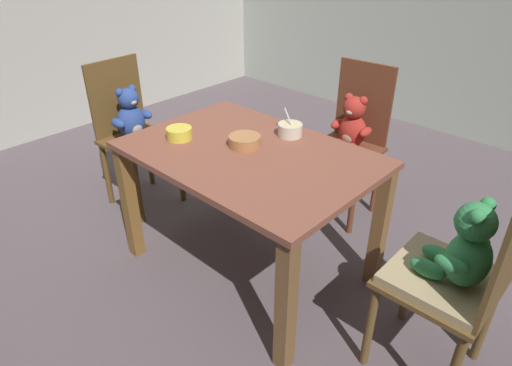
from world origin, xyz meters
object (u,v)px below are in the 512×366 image
Objects in this scene: teddy_chair_near_left at (132,125)px; porridge_bowl_terracotta_center at (245,141)px; porridge_bowl_cream_far_center at (290,129)px; teddy_chair_near_right at (458,267)px; teddy_chair_far_center at (351,133)px; dining_table at (249,172)px; porridge_bowl_yellow_near_left at (179,133)px.

teddy_chair_near_left is 0.99m from porridge_bowl_terracotta_center.
teddy_chair_near_right is at bearing -12.52° from porridge_bowl_cream_far_center.
teddy_chair_near_right is (0.96, -0.78, 0.01)m from teddy_chair_far_center.
porridge_bowl_cream_far_center is 0.26m from porridge_bowl_terracotta_center.
porridge_bowl_terracotta_center is at bearing -108.38° from porridge_bowl_cream_far_center.
dining_table is at bearing -95.51° from porridge_bowl_cream_far_center.
porridge_bowl_cream_far_center is at bearing 46.97° from porridge_bowl_yellow_near_left.
teddy_chair_near_left is 1.00× the size of teddy_chair_near_right.
teddy_chair_near_left is 0.71m from porridge_bowl_yellow_near_left.
teddy_chair_near_right reaches higher than porridge_bowl_cream_far_center.
porridge_bowl_terracotta_center is at bearing -11.57° from teddy_chair_far_center.
porridge_bowl_yellow_near_left is (-1.37, -0.19, 0.18)m from teddy_chair_near_right.
teddy_chair_near_left is 1.10m from porridge_bowl_cream_far_center.
porridge_bowl_cream_far_center is 0.82× the size of porridge_bowl_terracotta_center.
porridge_bowl_cream_far_center reaches higher than dining_table.
dining_table is at bearing -1.86° from teddy_chair_near_left.
teddy_chair_near_left reaches higher than teddy_chair_near_right.
porridge_bowl_cream_far_center reaches higher than porridge_bowl_terracotta_center.
porridge_bowl_terracotta_center is 0.34m from porridge_bowl_yellow_near_left.
teddy_chair_near_right is at bearing 1.47° from porridge_bowl_terracotta_center.
porridge_bowl_cream_far_center is at bearing -6.74° from teddy_chair_far_center.
teddy_chair_far_center is at bearing 66.96° from porridge_bowl_yellow_near_left.
teddy_chair_far_center is (0.06, 0.83, -0.05)m from dining_table.
teddy_chair_near_left is (-1.02, -0.00, -0.05)m from dining_table.
teddy_chair_far_center is 1.07m from porridge_bowl_yellow_near_left.
dining_table is 9.26× the size of porridge_bowl_cream_far_center.
teddy_chair_far_center is at bearing 86.10° from dining_table.
teddy_chair_near_left is at bearing -178.10° from porridge_bowl_terracotta_center.
dining_table is 0.41m from porridge_bowl_yellow_near_left.
teddy_chair_near_left is at bearing 168.98° from porridge_bowl_yellow_near_left.
teddy_chair_far_center is 6.07× the size of porridge_bowl_terracotta_center.
teddy_chair_far_center is at bearing -39.35° from teddy_chair_near_right.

